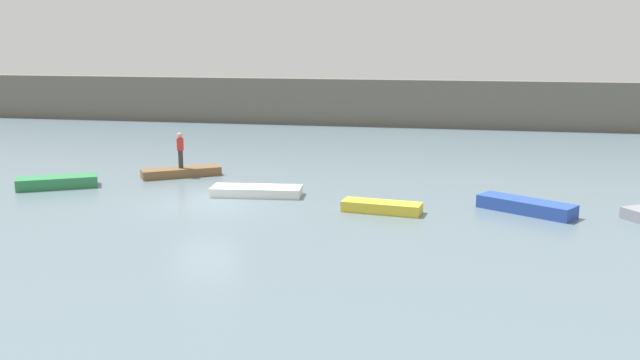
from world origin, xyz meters
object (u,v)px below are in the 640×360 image
(rowboat_white, at_px, (257,191))
(person_red_shirt, at_px, (180,148))
(rowboat_green, at_px, (57,182))
(rowboat_brown, at_px, (181,172))
(rowboat_blue, at_px, (526,206))
(rowboat_yellow, at_px, (382,207))

(rowboat_white, xyz_separation_m, person_red_shirt, (-4.57, 3.17, 1.15))
(rowboat_green, relative_size, rowboat_white, 0.90)
(rowboat_white, height_order, person_red_shirt, person_red_shirt)
(rowboat_green, xyz_separation_m, rowboat_brown, (4.32, 3.32, -0.04))
(rowboat_brown, distance_m, rowboat_blue, 15.68)
(rowboat_white, bearing_deg, person_red_shirt, 139.72)
(rowboat_brown, xyz_separation_m, person_red_shirt, (0.00, 0.00, 1.14))
(rowboat_green, height_order, person_red_shirt, person_red_shirt)
(rowboat_brown, relative_size, rowboat_yellow, 1.23)
(rowboat_green, xyz_separation_m, rowboat_yellow, (14.23, -1.60, -0.04))
(rowboat_white, height_order, rowboat_blue, rowboat_blue)
(rowboat_brown, relative_size, rowboat_white, 0.98)
(rowboat_green, height_order, rowboat_blue, rowboat_blue)
(rowboat_yellow, relative_size, person_red_shirt, 1.77)
(rowboat_green, height_order, rowboat_brown, rowboat_green)
(person_red_shirt, bearing_deg, rowboat_brown, 0.00)
(rowboat_brown, bearing_deg, rowboat_blue, -47.35)
(rowboat_brown, bearing_deg, rowboat_yellow, -59.17)
(person_red_shirt, bearing_deg, rowboat_green, -142.45)
(rowboat_green, height_order, rowboat_white, rowboat_green)
(rowboat_yellow, bearing_deg, rowboat_white, 169.34)
(rowboat_brown, bearing_deg, rowboat_white, -67.48)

